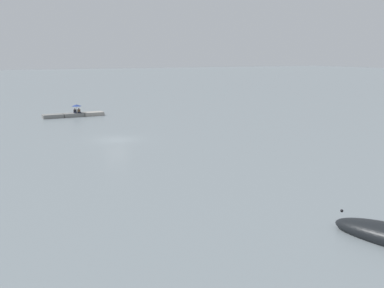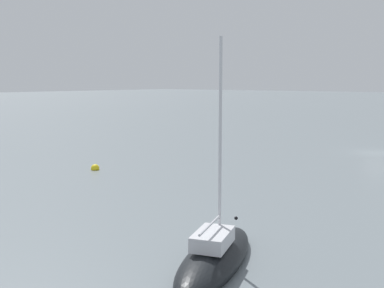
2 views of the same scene
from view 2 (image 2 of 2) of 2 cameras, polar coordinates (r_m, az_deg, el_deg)
ground_plane at (r=49.46m, az=21.44°, el=-1.03°), size 500.00×500.00×0.00m
sailboat_black_near at (r=18.59m, az=2.81°, el=-13.47°), size 4.31×7.48×9.07m
mooring_buoy_near at (r=38.23m, az=-11.68°, el=-2.91°), size 0.67×0.67×0.67m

